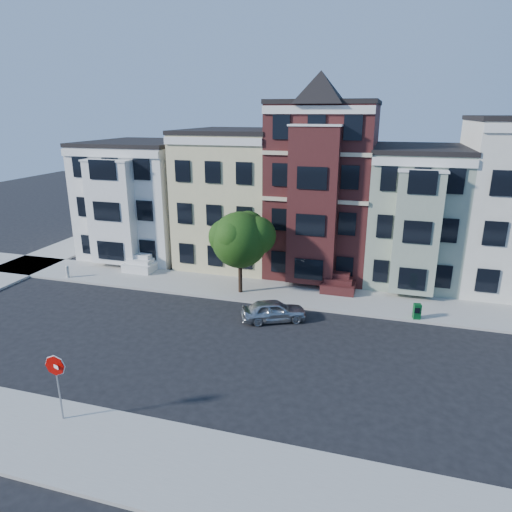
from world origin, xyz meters
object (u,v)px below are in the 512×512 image
(street_tree, at_px, (240,244))
(parked_car, at_px, (274,311))
(newspaper_box, at_px, (417,311))
(stop_sign, at_px, (58,384))
(fire_hydrant, at_px, (68,273))

(street_tree, distance_m, parked_car, 5.36)
(parked_car, relative_size, newspaper_box, 4.13)
(newspaper_box, bearing_deg, street_tree, 162.27)
(street_tree, relative_size, stop_sign, 2.13)
(street_tree, xyz_separation_m, parked_car, (3.11, -3.32, -2.84))
(parked_car, relative_size, fire_hydrant, 5.17)
(street_tree, height_order, stop_sign, street_tree)
(stop_sign, bearing_deg, newspaper_box, 63.71)
(street_tree, xyz_separation_m, fire_hydrant, (-12.78, -0.87, -2.97))
(fire_hydrant, bearing_deg, parked_car, -8.75)
(parked_car, xyz_separation_m, stop_sign, (-5.63, -11.06, 1.08))
(street_tree, height_order, parked_car, street_tree)
(fire_hydrant, distance_m, stop_sign, 17.00)
(newspaper_box, height_order, stop_sign, stop_sign)
(newspaper_box, bearing_deg, fire_hydrant, 167.23)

